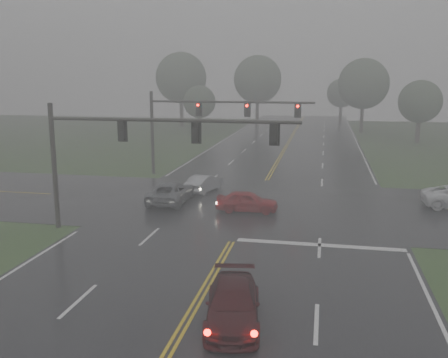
% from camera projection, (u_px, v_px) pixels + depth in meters
% --- Properties ---
extents(main_road, '(18.00, 160.00, 0.02)m').
position_uv_depth(main_road, '(249.00, 212.00, 31.71)').
color(main_road, black).
rests_on(main_road, ground).
extents(cross_street, '(120.00, 14.00, 0.02)m').
position_uv_depth(cross_street, '(253.00, 204.00, 33.63)').
color(cross_street, black).
rests_on(cross_street, ground).
extents(stop_bar, '(8.50, 0.50, 0.01)m').
position_uv_depth(stop_bar, '(319.00, 245.00, 25.47)').
color(stop_bar, silver).
rests_on(stop_bar, ground).
extents(sedan_maroon, '(2.52, 4.80, 1.33)m').
position_uv_depth(sedan_maroon, '(233.00, 322.00, 17.52)').
color(sedan_maroon, '#36090D').
rests_on(sedan_maroon, ground).
extents(sedan_red, '(3.95, 1.68, 1.33)m').
position_uv_depth(sedan_red, '(247.00, 212.00, 31.82)').
color(sedan_red, '#A00E14').
rests_on(sedan_red, ground).
extents(sedan_silver, '(2.30, 4.08, 1.27)m').
position_uv_depth(sedan_silver, '(204.00, 192.00, 37.33)').
color(sedan_silver, '#9B9DA2').
rests_on(sedan_silver, ground).
extents(car_grey, '(2.38, 5.09, 1.41)m').
position_uv_depth(car_grey, '(171.00, 203.00, 34.13)').
color(car_grey, '#55575C').
rests_on(car_grey, ground).
extents(signal_gantry_near, '(13.75, 0.31, 7.06)m').
position_uv_depth(signal_gantry_near, '(126.00, 143.00, 26.69)').
color(signal_gantry_near, black).
rests_on(signal_gantry_near, ground).
extents(signal_gantry_far, '(14.05, 0.37, 7.23)m').
position_uv_depth(signal_gantry_far, '(201.00, 117.00, 42.33)').
color(signal_gantry_far, black).
rests_on(signal_gantry_far, ground).
extents(tree_nw_a, '(4.87, 4.87, 7.16)m').
position_uv_depth(tree_nw_a, '(200.00, 102.00, 75.01)').
color(tree_nw_a, '#2E251E').
rests_on(tree_nw_a, ground).
extents(tree_ne_a, '(7.63, 7.63, 11.20)m').
position_uv_depth(tree_ne_a, '(364.00, 84.00, 75.10)').
color(tree_ne_a, '#2E251E').
rests_on(tree_ne_a, ground).
extents(tree_n_mid, '(8.21, 8.21, 12.06)m').
position_uv_depth(tree_n_mid, '(258.00, 79.00, 85.72)').
color(tree_n_mid, '#2E251E').
rests_on(tree_n_mid, ground).
extents(tree_e_near, '(5.48, 5.48, 8.05)m').
position_uv_depth(tree_e_near, '(420.00, 102.00, 63.91)').
color(tree_e_near, '#2E251E').
rests_on(tree_e_near, ground).
extents(tree_nw_b, '(8.51, 8.51, 12.50)m').
position_uv_depth(tree_nw_b, '(181.00, 78.00, 83.49)').
color(tree_nw_b, '#2E251E').
rests_on(tree_nw_b, ground).
extents(tree_n_far, '(5.52, 5.52, 8.11)m').
position_uv_depth(tree_n_far, '(341.00, 93.00, 95.22)').
color(tree_n_far, '#2E251E').
rests_on(tree_n_far, ground).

